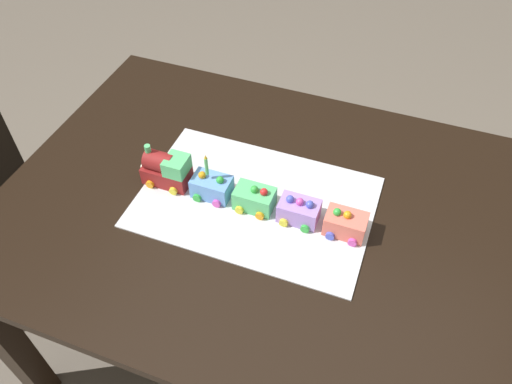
# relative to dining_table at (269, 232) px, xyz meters

# --- Properties ---
(ground_plane) EXTENTS (8.00, 8.00, 0.00)m
(ground_plane) POSITION_rel_dining_table_xyz_m (0.00, 0.00, -0.63)
(ground_plane) COLOR #6B6054
(dining_table) EXTENTS (1.40, 1.00, 0.74)m
(dining_table) POSITION_rel_dining_table_xyz_m (0.00, 0.00, 0.00)
(dining_table) COLOR black
(dining_table) RESTS_ON ground
(cake_board) EXTENTS (0.60, 0.40, 0.00)m
(cake_board) POSITION_rel_dining_table_xyz_m (-0.04, 0.00, 0.11)
(cake_board) COLOR silver
(cake_board) RESTS_ON dining_table
(cake_locomotive) EXTENTS (0.14, 0.08, 0.12)m
(cake_locomotive) POSITION_rel_dining_table_xyz_m (-0.28, -0.02, 0.16)
(cake_locomotive) COLOR maroon
(cake_locomotive) RESTS_ON cake_board
(cake_car_caboose_sky_blue) EXTENTS (0.10, 0.08, 0.07)m
(cake_car_caboose_sky_blue) POSITION_rel_dining_table_xyz_m (-0.15, -0.02, 0.14)
(cake_car_caboose_sky_blue) COLOR #669EEA
(cake_car_caboose_sky_blue) RESTS_ON cake_board
(cake_car_tanker_mint_green) EXTENTS (0.10, 0.08, 0.07)m
(cake_car_tanker_mint_green) POSITION_rel_dining_table_xyz_m (-0.04, -0.02, 0.14)
(cake_car_tanker_mint_green) COLOR #59CC7A
(cake_car_tanker_mint_green) RESTS_ON cake_board
(cake_car_hopper_lavender) EXTENTS (0.10, 0.08, 0.07)m
(cake_car_hopper_lavender) POSITION_rel_dining_table_xyz_m (0.08, -0.02, 0.14)
(cake_car_hopper_lavender) COLOR #AD84E0
(cake_car_hopper_lavender) RESTS_ON cake_board
(cake_car_flatbed_coral) EXTENTS (0.10, 0.08, 0.07)m
(cake_car_flatbed_coral) POSITION_rel_dining_table_xyz_m (0.20, -0.02, 0.14)
(cake_car_flatbed_coral) COLOR #F27260
(cake_car_flatbed_coral) RESTS_ON cake_board
(birthday_candle) EXTENTS (0.01, 0.01, 0.07)m
(birthday_candle) POSITION_rel_dining_table_xyz_m (-0.16, -0.02, 0.21)
(birthday_candle) COLOR #66D872
(birthday_candle) RESTS_ON cake_car_caboose_sky_blue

